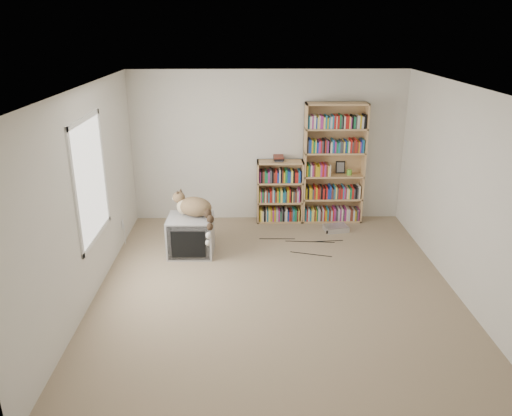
{
  "coord_description": "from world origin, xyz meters",
  "views": [
    {
      "loc": [
        -0.37,
        -5.58,
        3.16
      ],
      "look_at": [
        -0.23,
        1.0,
        0.73
      ],
      "focal_mm": 35.0,
      "sensor_mm": 36.0,
      "label": 1
    }
  ],
  "objects_px": {
    "crt_tv": "(191,235)",
    "bookcase_tall": "(333,167)",
    "cat": "(197,210)",
    "bookcase_short": "(280,193)",
    "dvd_player": "(336,228)"
  },
  "relations": [
    {
      "from": "crt_tv",
      "to": "bookcase_tall",
      "type": "height_order",
      "value": "bookcase_tall"
    },
    {
      "from": "bookcase_tall",
      "to": "bookcase_short",
      "type": "height_order",
      "value": "bookcase_tall"
    },
    {
      "from": "bookcase_short",
      "to": "bookcase_tall",
      "type": "bearing_deg",
      "value": 0.16
    },
    {
      "from": "bookcase_short",
      "to": "crt_tv",
      "type": "bearing_deg",
      "value": -137.32
    },
    {
      "from": "bookcase_tall",
      "to": "cat",
      "type": "bearing_deg",
      "value": -149.53
    },
    {
      "from": "cat",
      "to": "dvd_player",
      "type": "xyz_separation_m",
      "value": [
        2.17,
        0.79,
        -0.62
      ]
    },
    {
      "from": "crt_tv",
      "to": "bookcase_tall",
      "type": "xyz_separation_m",
      "value": [
        2.26,
        1.27,
        0.66
      ]
    },
    {
      "from": "crt_tv",
      "to": "dvd_player",
      "type": "distance_m",
      "value": 2.41
    },
    {
      "from": "dvd_player",
      "to": "bookcase_tall",
      "type": "bearing_deg",
      "value": 78.84
    },
    {
      "from": "cat",
      "to": "bookcase_short",
      "type": "bearing_deg",
      "value": 64.85
    },
    {
      "from": "cat",
      "to": "dvd_player",
      "type": "bearing_deg",
      "value": 39.92
    },
    {
      "from": "crt_tv",
      "to": "dvd_player",
      "type": "bearing_deg",
      "value": 20.24
    },
    {
      "from": "dvd_player",
      "to": "crt_tv",
      "type": "bearing_deg",
      "value": -172.87
    },
    {
      "from": "cat",
      "to": "bookcase_tall",
      "type": "height_order",
      "value": "bookcase_tall"
    },
    {
      "from": "bookcase_short",
      "to": "dvd_player",
      "type": "relative_size",
      "value": 2.83
    }
  ]
}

